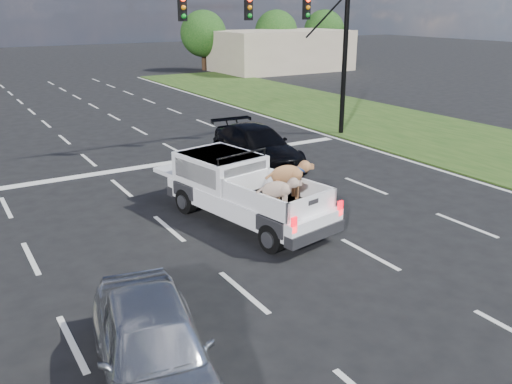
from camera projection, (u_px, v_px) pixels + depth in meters
The scene contains 11 objects.
ground at pixel (311, 272), 12.14m from camera, with size 160.00×160.00×0.00m, color black.
road_markings at pixel (189, 191), 17.44m from camera, with size 17.75×60.00×0.01m.
grass_shoulder_right at pixel (469, 144), 23.37m from camera, with size 8.00×60.00×0.06m, color #1E4013.
traffic_signal at pixel (302, 30), 22.63m from camera, with size 9.11×0.31×7.00m.
building_right at pixel (282, 51), 49.85m from camera, with size 12.00×7.00×3.60m, color #BDAC90.
tree_far_d at pixel (203, 34), 49.65m from camera, with size 4.20×4.20×5.40m.
tree_far_e at pixel (276, 32), 53.58m from camera, with size 4.20×4.20×5.40m.
tree_far_f at pixel (324, 30), 56.53m from camera, with size 4.20×4.20×5.40m.
pickup_truck at pixel (244, 189), 14.76m from camera, with size 2.76×5.40×1.93m.
silver_sedan at pixel (153, 347), 8.26m from camera, with size 1.67×4.16×1.42m, color silver.
black_coupe at pixel (257, 146), 20.20m from camera, with size 1.99×4.90×1.42m, color black.
Camera 1 is at (-6.72, -8.67, 5.63)m, focal length 38.00 mm.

